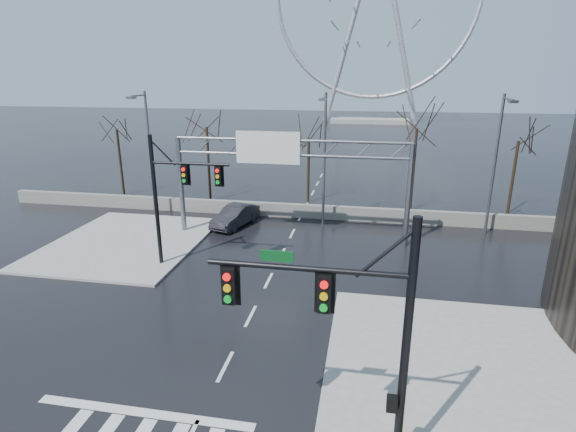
% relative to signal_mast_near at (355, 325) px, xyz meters
% --- Properties ---
extents(ground, '(260.00, 260.00, 0.00)m').
position_rel_signal_mast_near_xyz_m(ground, '(-5.14, 4.04, -4.87)').
color(ground, black).
rests_on(ground, ground).
extents(sidewalk_right_ext, '(12.00, 10.00, 0.15)m').
position_rel_signal_mast_near_xyz_m(sidewalk_right_ext, '(4.86, 6.04, -4.80)').
color(sidewalk_right_ext, gray).
rests_on(sidewalk_right_ext, ground).
extents(sidewalk_far, '(10.00, 12.00, 0.15)m').
position_rel_signal_mast_near_xyz_m(sidewalk_far, '(-16.14, 16.04, -4.80)').
color(sidewalk_far, gray).
rests_on(sidewalk_far, ground).
extents(barrier_wall, '(52.00, 0.50, 1.10)m').
position_rel_signal_mast_near_xyz_m(barrier_wall, '(-5.14, 24.04, -4.32)').
color(barrier_wall, slate).
rests_on(barrier_wall, ground).
extents(signal_mast_near, '(5.52, 0.41, 8.00)m').
position_rel_signal_mast_near_xyz_m(signal_mast_near, '(0.00, 0.00, 0.00)').
color(signal_mast_near, black).
rests_on(signal_mast_near, ground).
extents(signal_mast_far, '(4.72, 0.41, 8.00)m').
position_rel_signal_mast_near_xyz_m(signal_mast_far, '(-11.01, 13.00, -0.04)').
color(signal_mast_far, black).
rests_on(signal_mast_far, ground).
extents(sign_gantry, '(16.36, 0.40, 7.60)m').
position_rel_signal_mast_near_xyz_m(sign_gantry, '(-5.52, 19.00, 0.31)').
color(sign_gantry, slate).
rests_on(sign_gantry, ground).
extents(streetlight_left, '(0.50, 2.55, 10.00)m').
position_rel_signal_mast_near_xyz_m(streetlight_left, '(-17.14, 22.20, 1.01)').
color(streetlight_left, slate).
rests_on(streetlight_left, ground).
extents(streetlight_mid, '(0.50, 2.55, 10.00)m').
position_rel_signal_mast_near_xyz_m(streetlight_mid, '(-3.14, 22.20, 1.01)').
color(streetlight_mid, slate).
rests_on(streetlight_mid, ground).
extents(streetlight_right, '(0.50, 2.55, 10.00)m').
position_rel_signal_mast_near_xyz_m(streetlight_right, '(8.86, 22.20, 1.01)').
color(streetlight_right, slate).
rests_on(streetlight_right, ground).
extents(tree_far_left, '(3.50, 3.50, 7.00)m').
position_rel_signal_mast_near_xyz_m(tree_far_left, '(-23.14, 28.04, 0.70)').
color(tree_far_left, black).
rests_on(tree_far_left, ground).
extents(tree_left, '(3.75, 3.75, 7.50)m').
position_rel_signal_mast_near_xyz_m(tree_left, '(-14.14, 27.54, 1.10)').
color(tree_left, black).
rests_on(tree_left, ground).
extents(tree_center, '(3.25, 3.25, 6.50)m').
position_rel_signal_mast_near_xyz_m(tree_center, '(-5.14, 28.54, 0.30)').
color(tree_center, black).
rests_on(tree_center, ground).
extents(tree_right, '(3.90, 3.90, 7.80)m').
position_rel_signal_mast_near_xyz_m(tree_right, '(3.86, 27.54, 1.34)').
color(tree_right, black).
rests_on(tree_right, ground).
extents(tree_far_right, '(3.40, 3.40, 6.80)m').
position_rel_signal_mast_near_xyz_m(tree_far_right, '(11.86, 28.04, 0.54)').
color(tree_far_right, black).
rests_on(tree_far_right, ground).
extents(ferris_wheel, '(45.00, 6.00, 50.91)m').
position_rel_signal_mast_near_xyz_m(ferris_wheel, '(-0.14, 99.04, 21.26)').
color(ferris_wheel, gray).
rests_on(ferris_wheel, ground).
extents(car, '(2.96, 5.08, 1.58)m').
position_rel_signal_mast_near_xyz_m(car, '(-9.78, 21.04, -4.08)').
color(car, black).
rests_on(car, ground).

